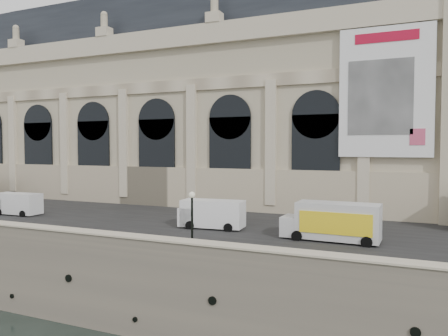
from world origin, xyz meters
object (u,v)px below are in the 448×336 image
object	(u,v)px
van_c	(209,214)
box_truck	(332,222)
van_b	(16,204)
lamp_right	(192,222)

from	to	relation	value
van_c	box_truck	xyz separation A→B (m)	(11.33, -0.97, 0.21)
van_b	lamp_right	bearing A→B (deg)	-15.77
van_b	lamp_right	size ratio (longest dim) A/B	1.27
van_c	lamp_right	world-z (taller)	lamp_right
lamp_right	box_truck	bearing A→B (deg)	41.70
van_b	box_truck	bearing A→B (deg)	0.55
box_truck	lamp_right	size ratio (longest dim) A/B	1.79
van_c	lamp_right	xyz separation A→B (m)	(2.77, -8.59, 0.81)
box_truck	van_b	bearing A→B (deg)	-179.45
van_c	van_b	bearing A→B (deg)	-176.76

